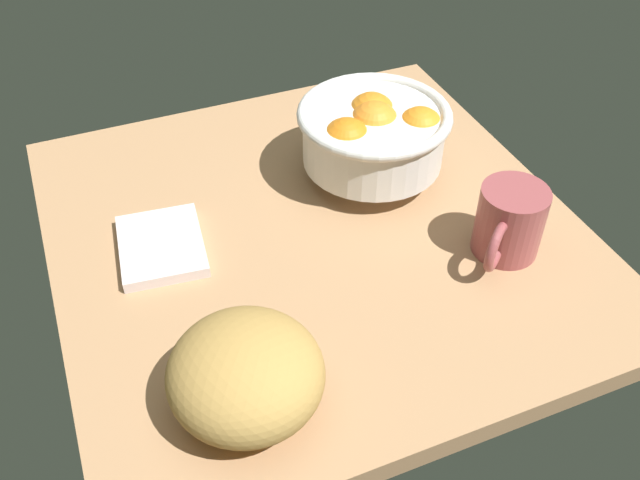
# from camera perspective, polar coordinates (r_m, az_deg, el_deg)

# --- Properties ---
(ground_plane) EXTENTS (0.69, 0.68, 0.03)m
(ground_plane) POSITION_cam_1_polar(r_m,az_deg,el_deg) (0.94, -0.40, 0.30)
(ground_plane) COLOR tan
(fruit_bowl) EXTENTS (0.21, 0.21, 0.12)m
(fruit_bowl) POSITION_cam_1_polar(r_m,az_deg,el_deg) (0.98, 4.42, 8.64)
(fruit_bowl) COLOR white
(fruit_bowl) RESTS_ON ground
(bread_loaf) EXTENTS (0.17, 0.16, 0.09)m
(bread_loaf) POSITION_cam_1_polar(r_m,az_deg,el_deg) (0.71, -6.05, -10.75)
(bread_loaf) COLOR #B68B46
(bread_loaf) RESTS_ON ground
(napkin_folded) EXTENTS (0.14, 0.12, 0.02)m
(napkin_folded) POSITION_cam_1_polar(r_m,az_deg,el_deg) (0.92, -12.74, -0.47)
(napkin_folded) COLOR silver
(napkin_folded) RESTS_ON ground
(mug) EXTENTS (0.10, 0.11, 0.09)m
(mug) POSITION_cam_1_polar(r_m,az_deg,el_deg) (0.90, 15.07, 1.38)
(mug) COLOR #9C484B
(mug) RESTS_ON ground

